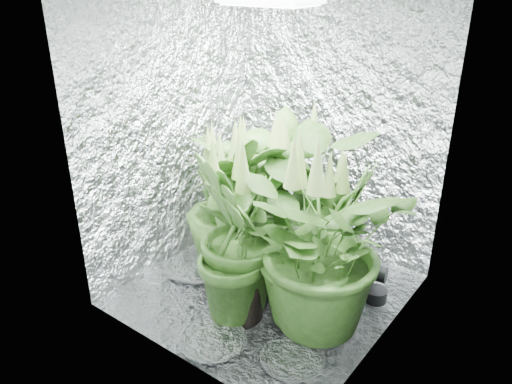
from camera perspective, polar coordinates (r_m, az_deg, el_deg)
The scene contains 11 objects.
ground at distance 3.39m, azimuth 1.23°, elevation -11.08°, with size 1.60×1.60×0.00m, color silver.
walls at distance 2.92m, azimuth 1.41°, elevation 5.11°, with size 1.62×1.62×2.00m.
plant_a at distance 3.95m, azimuth -0.67°, elevation 1.15°, with size 0.79×0.79×0.87m.
plant_b at distance 3.29m, azimuth 3.24°, elevation -0.94°, with size 0.83×0.83×1.22m.
plant_c at distance 3.15m, azimuth 9.37°, elevation -4.77°, with size 0.62×0.62×0.99m.
plant_d at distance 3.44m, azimuth -3.67°, elevation -1.37°, with size 0.74×0.74×1.04m.
plant_e at distance 2.78m, azimuth 6.49°, elevation -5.82°, with size 1.13×1.13×1.21m.
plant_f at distance 3.09m, azimuth -1.72°, elevation -2.86°, with size 0.76×0.76×1.18m.
plant_g at distance 2.87m, azimuth -2.10°, elevation -5.45°, with size 0.80×0.80×1.15m.
circulation_fan at distance 3.30m, azimuth 13.21°, elevation -9.65°, with size 0.16×0.31×0.36m.
plant_label at distance 2.95m, azimuth -1.47°, elevation -10.04°, with size 0.06×0.01×0.09m, color white.
Camera 1 is at (1.60, -2.25, 1.96)m, focal length 35.00 mm.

